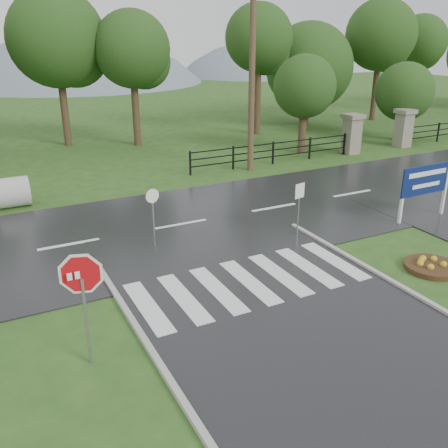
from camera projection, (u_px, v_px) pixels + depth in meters
ground at (375, 390)px, 9.89m from camera, size 120.00×120.00×0.00m
main_road at (181, 225)px, 18.18m from camera, size 90.00×8.00×0.04m
crosswalk at (249, 281)px, 14.01m from camera, size 6.50×2.80×0.02m
pillar_west at (352, 133)px, 28.25m from camera, size 1.00×1.00×2.24m
pillar_east at (404, 127)px, 29.95m from camera, size 1.00×1.00×2.24m
fence_west at (273, 151)px, 26.18m from camera, size 9.58×0.08×1.20m
hills at (58, 196)px, 70.88m from camera, size 102.00×48.00×48.00m
treeline at (107, 147)px, 30.20m from camera, size 83.20×5.20×10.00m
stop_sign at (82, 284)px, 10.02m from camera, size 1.16×0.40×2.73m
estate_billboard at (426, 182)px, 18.25m from camera, size 2.39×0.11×2.09m
flower_bed at (432, 266)px, 14.81m from camera, size 1.59×1.59×0.32m
reg_sign_small at (299, 199)px, 16.77m from camera, size 0.41×0.10×1.88m
reg_sign_round at (153, 210)px, 15.92m from camera, size 0.46×0.11×1.99m
utility_pole_east at (252, 77)px, 23.65m from camera, size 1.59×0.37×8.97m
entrance_tree_left at (305, 87)px, 27.56m from camera, size 3.48×3.48×5.46m
entrance_tree_right at (405, 92)px, 31.06m from camera, size 3.61×3.61×4.84m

